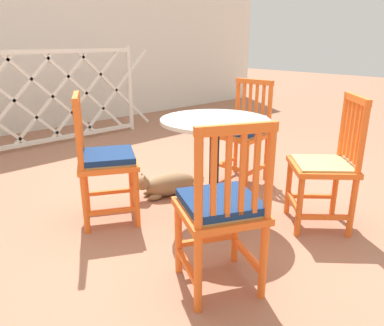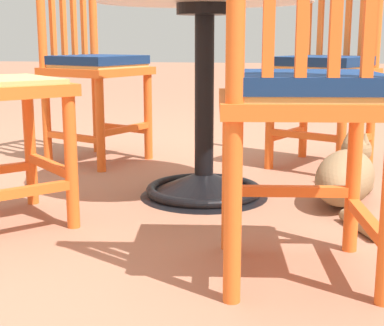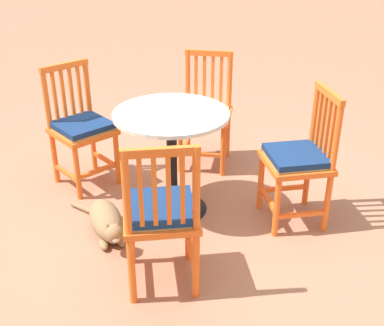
{
  "view_description": "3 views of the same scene",
  "coord_description": "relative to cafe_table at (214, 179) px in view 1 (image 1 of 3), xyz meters",
  "views": [
    {
      "loc": [
        -1.68,
        -1.77,
        1.25
      ],
      "look_at": [
        -0.02,
        0.01,
        0.43
      ],
      "focal_mm": 34.5,
      "sensor_mm": 36.0,
      "label": 1
    },
    {
      "loc": [
        2.26,
        0.22,
        0.58
      ],
      "look_at": [
        0.19,
        -0.09,
        0.14
      ],
      "focal_mm": 54.95,
      "sensor_mm": 36.0,
      "label": 2
    },
    {
      "loc": [
        -2.37,
        1.58,
        1.9
      ],
      "look_at": [
        0.11,
        -0.19,
        0.33
      ],
      "focal_mm": 46.51,
      "sensor_mm": 36.0,
      "label": 3
    }
  ],
  "objects": [
    {
      "name": "tabby_cat",
      "position": [
        -0.02,
        0.52,
        -0.19
      ],
      "size": [
        0.75,
        0.31,
        0.23
      ],
      "color": "#8E704C",
      "rests_on": "ground_plane"
    },
    {
      "name": "orange_chair_at_corner",
      "position": [
        0.72,
        0.33,
        0.16
      ],
      "size": [
        0.44,
        0.44,
        0.91
      ],
      "color": "orange",
      "rests_on": "ground_plane"
    },
    {
      "name": "orange_chair_facing_out",
      "position": [
        -0.58,
        -0.6,
        0.16
      ],
      "size": [
        0.53,
        0.53,
        0.91
      ],
      "color": "orange",
      "rests_on": "ground_plane"
    },
    {
      "name": "building_wall_backdrop",
      "position": [
        -0.14,
        3.71,
        1.12
      ],
      "size": [
        10.0,
        0.2,
        2.8
      ],
      "primitive_type": "cube",
      "color": "silver",
      "rests_on": "ground_plane"
    },
    {
      "name": "cafe_table",
      "position": [
        0.0,
        0.0,
        0.0
      ],
      "size": [
        0.76,
        0.76,
        0.73
      ],
      "color": "black",
      "rests_on": "ground_plane"
    },
    {
      "name": "orange_chair_by_planter",
      "position": [
        0.45,
        -0.62,
        0.15
      ],
      "size": [
        0.57,
        0.57,
        0.91
      ],
      "color": "orange",
      "rests_on": "ground_plane"
    },
    {
      "name": "ground_plane",
      "position": [
        -0.14,
        0.05,
        -0.28
      ],
      "size": [
        24.0,
        24.0,
        0.0
      ],
      "primitive_type": "plane",
      "color": "#A36B51"
    },
    {
      "name": "orange_chair_tucked_in",
      "position": [
        -0.61,
        0.47,
        0.16
      ],
      "size": [
        0.54,
        0.54,
        0.91
      ],
      "color": "orange",
      "rests_on": "ground_plane"
    },
    {
      "name": "lattice_fence_panel",
      "position": [
        -0.43,
        2.75,
        0.3
      ],
      "size": [
        3.77,
        0.06,
        1.17
      ],
      "color": "silver",
      "rests_on": "ground_plane"
    }
  ]
}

